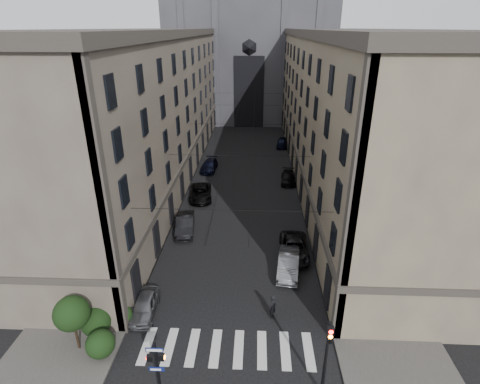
# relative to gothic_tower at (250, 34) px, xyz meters

# --- Properties ---
(sidewalk_left) EXTENTS (7.00, 80.00, 0.15)m
(sidewalk_left) POSITION_rel_gothic_tower_xyz_m (-10.50, -38.96, -17.72)
(sidewalk_left) COLOR #383533
(sidewalk_left) RESTS_ON ground
(sidewalk_right) EXTENTS (7.00, 80.00, 0.15)m
(sidewalk_right) POSITION_rel_gothic_tower_xyz_m (10.50, -38.96, -17.72)
(sidewalk_right) COLOR #383533
(sidewalk_right) RESTS_ON ground
(zebra_crossing) EXTENTS (11.00, 3.20, 0.01)m
(zebra_crossing) POSITION_rel_gothic_tower_xyz_m (0.00, -69.96, -17.79)
(zebra_crossing) COLOR beige
(zebra_crossing) RESTS_ON ground
(building_left) EXTENTS (13.60, 60.60, 18.85)m
(building_left) POSITION_rel_gothic_tower_xyz_m (-13.44, -38.96, -8.45)
(building_left) COLOR #4F453C
(building_left) RESTS_ON ground
(building_right) EXTENTS (13.60, 60.60, 18.85)m
(building_right) POSITION_rel_gothic_tower_xyz_m (13.44, -38.96, -8.45)
(building_right) COLOR brown
(building_right) RESTS_ON ground
(gothic_tower) EXTENTS (35.00, 23.00, 58.00)m
(gothic_tower) POSITION_rel_gothic_tower_xyz_m (0.00, 0.00, 0.00)
(gothic_tower) COLOR #2D2D33
(gothic_tower) RESTS_ON ground
(pedestrian_signal_left) EXTENTS (1.02, 0.38, 4.00)m
(pedestrian_signal_left) POSITION_rel_gothic_tower_xyz_m (-3.51, -73.46, -15.48)
(pedestrian_signal_left) COLOR black
(pedestrian_signal_left) RESTS_ON ground
(traffic_light_right) EXTENTS (0.34, 0.50, 5.20)m
(traffic_light_right) POSITION_rel_gothic_tower_xyz_m (5.60, -73.04, -14.51)
(traffic_light_right) COLOR black
(traffic_light_right) RESTS_ON ground
(shrub_cluster) EXTENTS (3.90, 4.40, 3.90)m
(shrub_cluster) POSITION_rel_gothic_tower_xyz_m (-8.72, -69.95, -16.00)
(shrub_cluster) COLOR black
(shrub_cluster) RESTS_ON sidewalk_left
(tram_wires) EXTENTS (14.00, 60.00, 0.43)m
(tram_wires) POSITION_rel_gothic_tower_xyz_m (0.00, -39.33, -10.55)
(tram_wires) COLOR black
(tram_wires) RESTS_ON ground
(car_left_near) EXTENTS (1.78, 4.13, 1.39)m
(car_left_near) POSITION_rel_gothic_tower_xyz_m (-6.18, -66.96, -17.10)
(car_left_near) COLOR slate
(car_left_near) RESTS_ON ground
(car_left_midnear) EXTENTS (2.34, 5.15, 1.64)m
(car_left_midnear) POSITION_rel_gothic_tower_xyz_m (-5.39, -55.02, -16.98)
(car_left_midnear) COLOR black
(car_left_midnear) RESTS_ON ground
(car_left_midfar) EXTENTS (3.21, 5.77, 1.53)m
(car_left_midfar) POSITION_rel_gothic_tower_xyz_m (-4.93, -47.04, -17.03)
(car_left_midfar) COLOR black
(car_left_midfar) RESTS_ON ground
(car_left_far) EXTENTS (2.31, 5.06, 1.43)m
(car_left_far) POSITION_rel_gothic_tower_xyz_m (-5.06, -37.25, -17.08)
(car_left_far) COLOR black
(car_left_far) RESTS_ON ground
(car_right_near) EXTENTS (2.27, 5.06, 1.61)m
(car_right_near) POSITION_rel_gothic_tower_xyz_m (4.53, -61.48, -16.99)
(car_right_near) COLOR slate
(car_right_near) RESTS_ON ground
(car_right_midnear) EXTENTS (2.75, 5.61, 1.53)m
(car_right_midnear) POSITION_rel_gothic_tower_xyz_m (5.23, -58.89, -17.03)
(car_right_midnear) COLOR black
(car_right_midnear) RESTS_ON ground
(car_right_midfar) EXTENTS (2.20, 4.74, 1.34)m
(car_right_midfar) POSITION_rel_gothic_tower_xyz_m (6.02, -41.31, -17.13)
(car_right_midfar) COLOR black
(car_right_midfar) RESTS_ON ground
(car_right_far) EXTENTS (2.44, 4.81, 1.57)m
(car_right_far) POSITION_rel_gothic_tower_xyz_m (6.20, -25.04, -17.01)
(car_right_far) COLOR black
(car_right_far) RESTS_ON ground
(pedestrian) EXTENTS (0.61, 0.79, 1.91)m
(pedestrian) POSITION_rel_gothic_tower_xyz_m (3.06, -66.96, -16.84)
(pedestrian) COLOR black
(pedestrian) RESTS_ON ground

